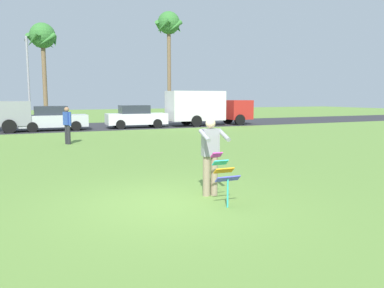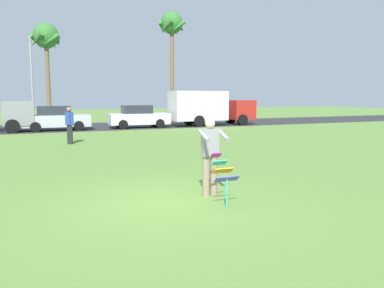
{
  "view_description": "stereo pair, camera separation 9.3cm",
  "coord_description": "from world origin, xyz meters",
  "px_view_note": "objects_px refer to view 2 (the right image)",
  "views": [
    {
      "loc": [
        -2.66,
        -7.21,
        2.2
      ],
      "look_at": [
        1.09,
        1.2,
        1.05
      ],
      "focal_mm": 35.5,
      "sensor_mm": 36.0,
      "label": 1
    },
    {
      "loc": [
        -2.57,
        -7.25,
        2.2
      ],
      "look_at": [
        1.09,
        1.2,
        1.05
      ],
      "focal_mm": 35.5,
      "sensor_mm": 36.0,
      "label": 2
    }
  ],
  "objects_px": {
    "kite_held": "(223,172)",
    "parked_car_silver": "(56,119)",
    "streetlight_pole": "(32,74)",
    "person_walker_near": "(70,124)",
    "parked_truck_red_cab": "(208,107)",
    "palm_tree_right_near": "(46,40)",
    "parked_car_white": "(139,117)",
    "palm_tree_centre_far": "(172,28)",
    "person_kite_flyer": "(210,154)"
  },
  "relations": [
    {
      "from": "person_kite_flyer",
      "to": "palm_tree_right_near",
      "type": "xyz_separation_m",
      "value": [
        -1.91,
        27.54,
        5.99
      ]
    },
    {
      "from": "kite_held",
      "to": "parked_car_silver",
      "type": "relative_size",
      "value": 0.25
    },
    {
      "from": "person_kite_flyer",
      "to": "streetlight_pole",
      "type": "height_order",
      "value": "streetlight_pole"
    },
    {
      "from": "kite_held",
      "to": "person_walker_near",
      "type": "height_order",
      "value": "person_walker_near"
    },
    {
      "from": "palm_tree_right_near",
      "to": "parked_truck_red_cab",
      "type": "bearing_deg",
      "value": -38.61
    },
    {
      "from": "kite_held",
      "to": "palm_tree_centre_far",
      "type": "bearing_deg",
      "value": 71.51
    },
    {
      "from": "kite_held",
      "to": "parked_car_white",
      "type": "height_order",
      "value": "parked_car_white"
    },
    {
      "from": "person_kite_flyer",
      "to": "person_walker_near",
      "type": "distance_m",
      "value": 11.15
    },
    {
      "from": "parked_car_silver",
      "to": "parked_truck_red_cab",
      "type": "distance_m",
      "value": 11.02
    },
    {
      "from": "streetlight_pole",
      "to": "palm_tree_centre_far",
      "type": "bearing_deg",
      "value": 3.63
    },
    {
      "from": "kite_held",
      "to": "palm_tree_right_near",
      "type": "xyz_separation_m",
      "value": [
        -1.82,
        28.32,
        6.24
      ]
    },
    {
      "from": "kite_held",
      "to": "person_walker_near",
      "type": "distance_m",
      "value": 11.91
    },
    {
      "from": "parked_car_white",
      "to": "palm_tree_centre_far",
      "type": "distance_m",
      "value": 12.82
    },
    {
      "from": "parked_car_white",
      "to": "streetlight_pole",
      "type": "distance_m",
      "value": 10.69
    },
    {
      "from": "palm_tree_right_near",
      "to": "palm_tree_centre_far",
      "type": "xyz_separation_m",
      "value": [
        11.18,
        -0.33,
        1.68
      ]
    },
    {
      "from": "streetlight_pole",
      "to": "person_walker_near",
      "type": "distance_m",
      "value": 15.78
    },
    {
      "from": "person_kite_flyer",
      "to": "parked_truck_red_cab",
      "type": "bearing_deg",
      "value": 64.36
    },
    {
      "from": "parked_car_white",
      "to": "palm_tree_right_near",
      "type": "height_order",
      "value": "palm_tree_right_near"
    },
    {
      "from": "person_kite_flyer",
      "to": "parked_car_silver",
      "type": "height_order",
      "value": "person_kite_flyer"
    },
    {
      "from": "streetlight_pole",
      "to": "person_walker_near",
      "type": "height_order",
      "value": "streetlight_pole"
    },
    {
      "from": "parked_truck_red_cab",
      "to": "person_walker_near",
      "type": "distance_m",
      "value": 13.43
    },
    {
      "from": "parked_car_silver",
      "to": "person_walker_near",
      "type": "xyz_separation_m",
      "value": [
        0.09,
        -7.81,
        0.16
      ]
    },
    {
      "from": "kite_held",
      "to": "parked_car_silver",
      "type": "xyz_separation_m",
      "value": [
        -1.88,
        19.59,
        0.08
      ]
    },
    {
      "from": "kite_held",
      "to": "streetlight_pole",
      "type": "bearing_deg",
      "value": 96.52
    },
    {
      "from": "parked_car_white",
      "to": "palm_tree_right_near",
      "type": "distance_m",
      "value": 12.01
    },
    {
      "from": "person_kite_flyer",
      "to": "parked_car_white",
      "type": "distance_m",
      "value": 19.14
    },
    {
      "from": "person_kite_flyer",
      "to": "palm_tree_right_near",
      "type": "distance_m",
      "value": 28.25
    },
    {
      "from": "palm_tree_centre_far",
      "to": "streetlight_pole",
      "type": "distance_m",
      "value": 13.32
    },
    {
      "from": "parked_car_white",
      "to": "parked_car_silver",
      "type": "bearing_deg",
      "value": -179.99
    },
    {
      "from": "parked_car_silver",
      "to": "streetlight_pole",
      "type": "bearing_deg",
      "value": 99.15
    },
    {
      "from": "parked_truck_red_cab",
      "to": "palm_tree_right_near",
      "type": "distance_m",
      "value": 15.05
    },
    {
      "from": "parked_car_white",
      "to": "streetlight_pole",
      "type": "relative_size",
      "value": 0.61
    },
    {
      "from": "person_kite_flyer",
      "to": "kite_held",
      "type": "xyz_separation_m",
      "value": [
        -0.1,
        -0.78,
        -0.26
      ]
    },
    {
      "from": "parked_car_white",
      "to": "palm_tree_centre_far",
      "type": "height_order",
      "value": "palm_tree_centre_far"
    },
    {
      "from": "streetlight_pole",
      "to": "kite_held",
      "type": "bearing_deg",
      "value": -83.48
    },
    {
      "from": "parked_car_silver",
      "to": "palm_tree_right_near",
      "type": "xyz_separation_m",
      "value": [
        0.07,
        8.73,
        6.16
      ]
    },
    {
      "from": "parked_car_white",
      "to": "parked_truck_red_cab",
      "type": "xyz_separation_m",
      "value": [
        5.46,
        -0.0,
        0.64
      ]
    },
    {
      "from": "parked_truck_red_cab",
      "to": "palm_tree_centre_far",
      "type": "bearing_deg",
      "value": 88.38
    },
    {
      "from": "parked_truck_red_cab",
      "to": "streetlight_pole",
      "type": "distance_m",
      "value": 14.64
    },
    {
      "from": "parked_truck_red_cab",
      "to": "palm_tree_centre_far",
      "type": "height_order",
      "value": "palm_tree_centre_far"
    },
    {
      "from": "kite_held",
      "to": "palm_tree_right_near",
      "type": "relative_size",
      "value": 0.13
    },
    {
      "from": "parked_truck_red_cab",
      "to": "palm_tree_centre_far",
      "type": "xyz_separation_m",
      "value": [
        0.24,
        8.4,
        7.2
      ]
    },
    {
      "from": "parked_car_silver",
      "to": "person_walker_near",
      "type": "relative_size",
      "value": 2.43
    },
    {
      "from": "parked_car_white",
      "to": "palm_tree_centre_far",
      "type": "bearing_deg",
      "value": 55.87
    },
    {
      "from": "parked_car_silver",
      "to": "parked_truck_red_cab",
      "type": "xyz_separation_m",
      "value": [
        11.0,
        -0.0,
        0.64
      ]
    },
    {
      "from": "parked_car_white",
      "to": "person_walker_near",
      "type": "distance_m",
      "value": 9.53
    },
    {
      "from": "kite_held",
      "to": "palm_tree_centre_far",
      "type": "relative_size",
      "value": 0.1
    },
    {
      "from": "parked_car_silver",
      "to": "palm_tree_centre_far",
      "type": "bearing_deg",
      "value": 36.78
    },
    {
      "from": "palm_tree_centre_far",
      "to": "kite_held",
      "type": "bearing_deg",
      "value": -108.49
    },
    {
      "from": "kite_held",
      "to": "parked_truck_red_cab",
      "type": "relative_size",
      "value": 0.16
    }
  ]
}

